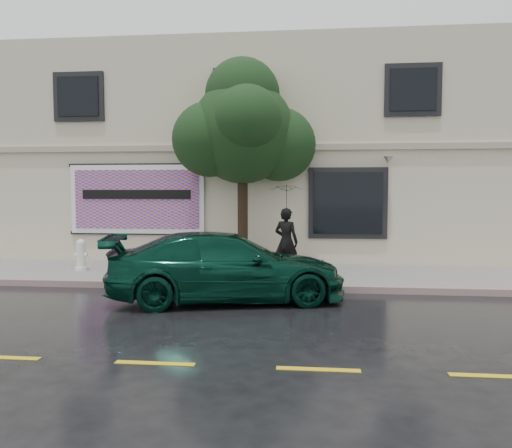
# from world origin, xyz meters

# --- Properties ---
(ground) EXTENTS (90.00, 90.00, 0.00)m
(ground) POSITION_xyz_m (0.00, 0.00, 0.00)
(ground) COLOR black
(ground) RESTS_ON ground
(sidewalk) EXTENTS (20.00, 3.50, 0.15)m
(sidewalk) POSITION_xyz_m (0.00, 3.25, 0.07)
(sidewalk) COLOR gray
(sidewalk) RESTS_ON ground
(curb) EXTENTS (20.00, 0.18, 0.16)m
(curb) POSITION_xyz_m (0.00, 1.50, 0.07)
(curb) COLOR gray
(curb) RESTS_ON ground
(road_marking) EXTENTS (19.00, 0.12, 0.01)m
(road_marking) POSITION_xyz_m (0.00, -3.50, 0.01)
(road_marking) COLOR gold
(road_marking) RESTS_ON ground
(building) EXTENTS (20.00, 8.12, 7.00)m
(building) POSITION_xyz_m (0.00, 9.00, 3.50)
(building) COLOR beige
(building) RESTS_ON ground
(billboard) EXTENTS (4.30, 0.16, 2.20)m
(billboard) POSITION_xyz_m (-3.20, 4.92, 2.05)
(billboard) COLOR white
(billboard) RESTS_ON ground
(car) EXTENTS (5.34, 3.25, 1.45)m
(car) POSITION_xyz_m (0.33, 0.42, 0.72)
(car) COLOR #083123
(car) RESTS_ON ground
(pedestrian) EXTENTS (0.74, 0.63, 1.74)m
(pedestrian) POSITION_xyz_m (1.49, 2.80, 1.02)
(pedestrian) COLOR black
(pedestrian) RESTS_ON sidewalk
(umbrella) EXTENTS (1.08, 1.08, 0.68)m
(umbrella) POSITION_xyz_m (1.49, 2.80, 2.23)
(umbrella) COLOR black
(umbrella) RESTS_ON pedestrian
(street_tree) EXTENTS (2.93, 2.93, 5.30)m
(street_tree) POSITION_xyz_m (0.18, 4.20, 3.96)
(street_tree) COLOR #2D2214
(street_tree) RESTS_ON sidewalk
(fire_hydrant) EXTENTS (0.35, 0.33, 0.85)m
(fire_hydrant) POSITION_xyz_m (-4.11, 3.00, 0.57)
(fire_hydrant) COLOR silver
(fire_hydrant) RESTS_ON sidewalk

